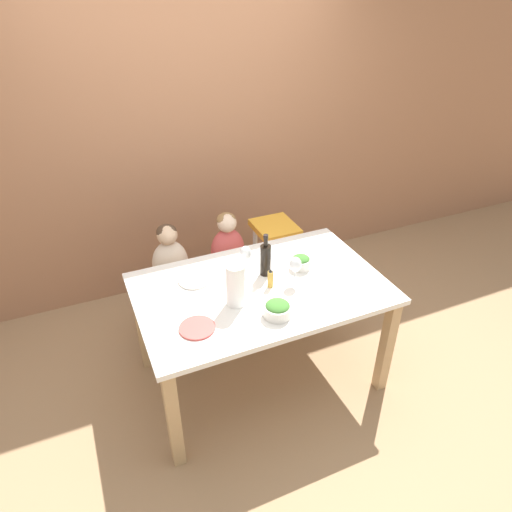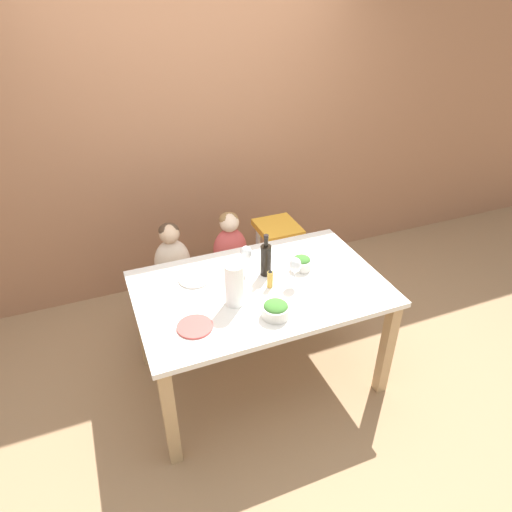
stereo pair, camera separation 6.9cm
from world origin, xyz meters
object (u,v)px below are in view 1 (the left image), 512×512
Objects in this scene: person_child_center at (228,244)px; chair_far_center at (229,277)px; salad_bowl_large at (278,309)px; person_child_left at (170,257)px; wine_bottle at (266,259)px; wine_glass_far at (246,254)px; dinner_plate_front_left at (197,328)px; paper_towel_roll at (236,285)px; dinner_plate_back_left at (194,280)px; chair_far_left at (174,291)px; chair_right_highchair at (274,244)px; wine_glass_near at (295,265)px; salad_bowl_small at (301,262)px.

chair_far_center is at bearing -90.00° from person_child_center.
person_child_left is at bearing 110.44° from salad_bowl_large.
salad_bowl_large is at bearing -105.22° from wine_bottle.
dinner_plate_front_left is (-0.46, -0.41, -0.13)m from wine_glass_far.
paper_towel_roll is at bearing -106.93° from chair_far_center.
chair_far_left is at bearing 94.81° from dinner_plate_back_left.
wine_bottle is 1.45× the size of dinner_plate_back_left.
salad_bowl_large is at bearing -9.23° from dinner_plate_front_left.
dinner_plate_front_left is 1.00× the size of dinner_plate_back_left.
salad_bowl_large is (-0.47, -1.01, 0.24)m from chair_right_highchair.
chair_far_left is 0.59× the size of chair_right_highchair.
wine_glass_far is (-0.10, 0.08, 0.02)m from wine_bottle.
person_child_center reaches higher than dinner_plate_front_left.
chair_far_center is 0.91× the size of person_child_left.
person_child_left is 1.08m from salad_bowl_large.
chair_right_highchair is 1.09m from paper_towel_roll.
wine_bottle reaches higher than wine_glass_far.
wine_glass_near is (0.61, -0.77, 0.23)m from person_child_left.
wine_bottle is at bearing 173.37° from salad_bowl_small.
chair_right_highchair is 1.13m from salad_bowl_large.
wine_bottle reaches higher than chair_far_center.
person_child_left is 0.87m from paper_towel_roll.
wine_bottle is 0.66m from dinner_plate_front_left.
chair_far_center is 0.75m from wine_glass_far.
chair_right_highchair is at bearing 0.00° from chair_far_left.
chair_right_highchair is 0.76m from wine_bottle.
chair_far_left and chair_far_center have the same top height.
paper_towel_roll reaches higher than chair_right_highchair.
person_child_center is 1.02m from salad_bowl_large.
dinner_plate_front_left is at bearing -119.28° from person_child_center.
chair_far_center is at bearing 60.70° from dinner_plate_front_left.
chair_right_highchair is at bearing 0.00° from chair_far_center.
dinner_plate_back_left is (-0.16, 0.32, -0.13)m from paper_towel_roll.
chair_far_left is 1.16m from salad_bowl_large.
dinner_plate_front_left is (-0.92, -0.93, 0.20)m from chair_right_highchair.
chair_far_center is 1.10m from salad_bowl_large.
chair_far_left is 3.33× the size of salad_bowl_small.
salad_bowl_large reaches higher than chair_far_center.
salad_bowl_large is at bearing -69.56° from person_child_left.
wine_glass_far is 0.95× the size of dinner_plate_front_left.
dinner_plate_front_left is at bearing -134.58° from chair_right_highchair.
salad_bowl_small is at bearing 19.04° from paper_towel_roll.
salad_bowl_large is 1.22× the size of salad_bowl_small.
salad_bowl_small is (0.73, -0.63, 0.45)m from chair_far_left.
chair_far_left is 1.65× the size of paper_towel_roll.
paper_towel_roll is at bearing -128.38° from chair_right_highchair.
chair_far_left is 2.73× the size of salad_bowl_large.
wine_glass_near is 0.33m from wine_glass_far.
wine_bottle reaches higher than person_child_left.
wine_glass_near is at bearing -78.05° from chair_far_center.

